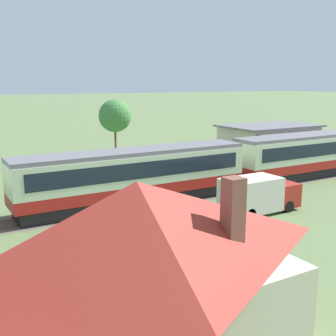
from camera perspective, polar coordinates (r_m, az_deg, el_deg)
The scene contains 6 objects.
passenger_train at distance 30.80m, azimuth -4.10°, elevation -0.79°, with size 93.72×3.19×4.07m.
railway_track at distance 32.74m, azimuth 0.69°, elevation -4.07°, with size 166.59×3.60×0.04m.
station_building at distance 51.59m, azimuth 13.51°, elevation 3.59°, with size 11.23×8.60×3.88m.
cottage_red_roof at distance 13.02m, azimuth -4.06°, elevation -14.32°, with size 10.47×5.59×6.04m.
delivery_truck_red at distance 29.48m, azimuth 12.10°, elevation -3.55°, with size 5.80×2.28×2.51m.
yard_tree_0 at distance 49.39m, azimuth -7.20°, elevation 7.01°, with size 3.80×3.80×6.91m.
Camera 1 is at (-36.33, -27.25, 8.81)m, focal length 45.00 mm.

